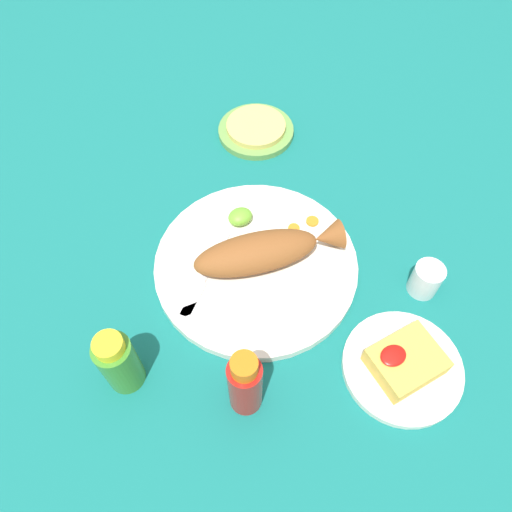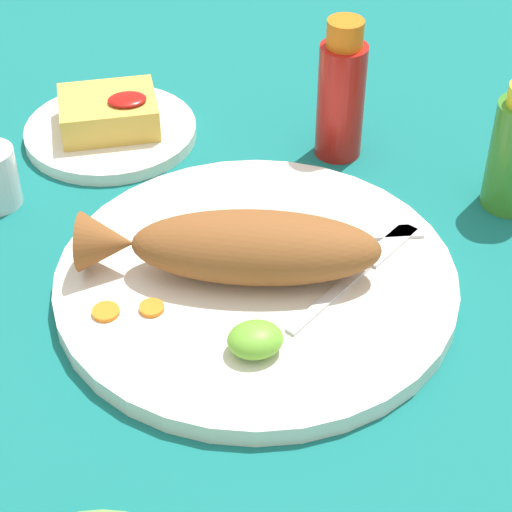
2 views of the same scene
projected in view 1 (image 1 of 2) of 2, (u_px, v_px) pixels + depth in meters
ground_plane at (256, 268)px, 0.90m from camera, size 4.00×4.00×0.00m
main_plate at (256, 265)px, 0.89m from camera, size 0.36×0.36×0.02m
fried_fish at (265, 251)px, 0.86m from camera, size 0.27×0.13×0.06m
fork_near at (222, 298)px, 0.84m from camera, size 0.19×0.03×0.00m
fork_far at (205, 278)px, 0.86m from camera, size 0.15×0.13×0.00m
carrot_slice_near at (312, 221)px, 0.93m from camera, size 0.02×0.02×0.00m
carrot_slice_mid at (294, 228)px, 0.92m from camera, size 0.02×0.02×0.00m
lime_wedge_main at (240, 217)px, 0.92m from camera, size 0.05×0.04×0.03m
hot_sauce_bottle_red at (245, 384)px, 0.71m from camera, size 0.05×0.05×0.15m
hot_sauce_bottle_green at (119, 362)px, 0.73m from camera, size 0.06×0.06×0.13m
salt_cup at (425, 281)px, 0.85m from camera, size 0.05×0.05×0.06m
side_plate_fries at (402, 367)px, 0.79m from camera, size 0.19×0.19×0.01m
fries_pile at (406, 361)px, 0.77m from camera, size 0.10×0.09×0.04m
tortilla_plate at (256, 131)px, 1.08m from camera, size 0.16×0.16×0.01m
tortilla_stack at (256, 127)px, 1.07m from camera, size 0.13×0.13×0.01m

